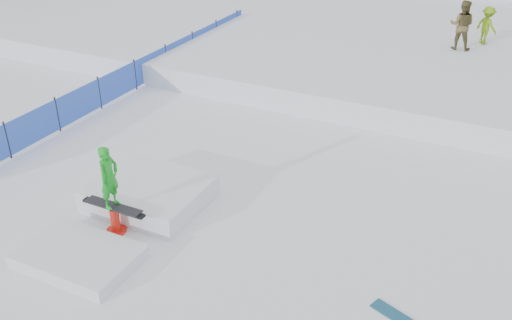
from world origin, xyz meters
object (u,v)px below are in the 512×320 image
at_px(walker_ygreen, 487,25).
at_px(jib_rail_feature, 131,207).
at_px(walker_olive, 462,25).
at_px(safety_fence, 135,74).

relative_size(walker_ygreen, jib_rail_feature, 0.33).
xyz_separation_m(walker_olive, jib_rail_feature, (-4.95, -13.75, -1.41)).
bearing_deg(safety_fence, walker_ygreen, 38.22).
distance_m(safety_fence, walker_olive, 12.15).
bearing_deg(walker_ygreen, walker_olive, 91.07).
bearing_deg(jib_rail_feature, walker_olive, 70.20).
xyz_separation_m(walker_olive, walker_ygreen, (0.79, 1.13, -0.20)).
height_order(safety_fence, jib_rail_feature, jib_rail_feature).
height_order(walker_ygreen, jib_rail_feature, walker_ygreen).
distance_m(safety_fence, walker_ygreen, 13.44).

